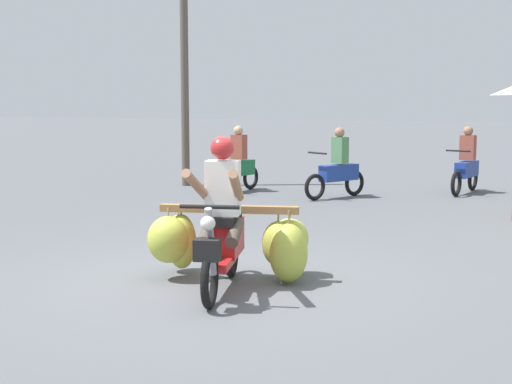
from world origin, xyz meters
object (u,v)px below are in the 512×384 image
(motorbike_distant_ahead_left, at_px, (338,169))
(motorbike_distant_ahead_right, at_px, (466,166))
(motorbike_distant_far_ahead, at_px, (238,165))
(utility_pole, at_px, (184,48))
(motorbike_main_loaded, at_px, (227,237))

(motorbike_distant_ahead_left, distance_m, motorbike_distant_ahead_right, 2.85)
(motorbike_distant_ahead_right, distance_m, motorbike_distant_far_ahead, 4.79)
(motorbike_distant_ahead_right, distance_m, utility_pole, 6.63)
(motorbike_distant_ahead_left, height_order, motorbike_distant_far_ahead, same)
(utility_pole, bearing_deg, motorbike_distant_ahead_left, -11.37)
(motorbike_distant_ahead_left, bearing_deg, motorbike_distant_far_ahead, 175.87)
(motorbike_distant_ahead_right, xyz_separation_m, utility_pole, (-6.07, -0.87, 2.52))
(motorbike_main_loaded, height_order, motorbike_distant_ahead_left, motorbike_main_loaded)
(motorbike_distant_ahead_left, bearing_deg, utility_pole, 168.63)
(motorbike_distant_far_ahead, bearing_deg, motorbike_distant_ahead_right, 17.81)
(motorbike_distant_far_ahead, relative_size, utility_pole, 0.26)
(motorbike_distant_ahead_left, xyz_separation_m, utility_pole, (-3.73, 0.75, 2.52))
(motorbike_main_loaded, height_order, motorbike_distant_ahead_right, motorbike_main_loaded)
(motorbike_distant_ahead_left, relative_size, motorbike_distant_ahead_right, 0.90)
(motorbike_main_loaded, height_order, motorbike_distant_far_ahead, motorbike_main_loaded)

